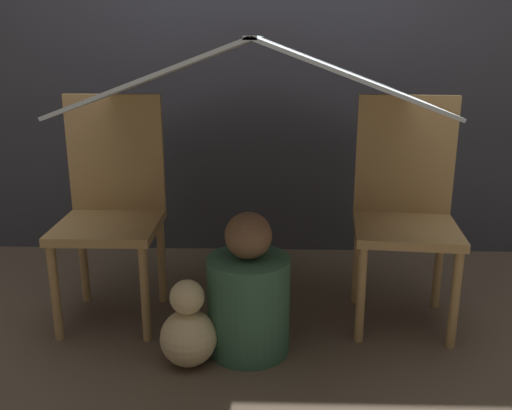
# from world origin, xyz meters

# --- Properties ---
(ground_plane) EXTENTS (8.80, 8.80, 0.00)m
(ground_plane) POSITION_xyz_m (0.00, 0.00, 0.00)
(ground_plane) COLOR brown
(wall_back) EXTENTS (7.00, 0.05, 2.50)m
(wall_back) POSITION_xyz_m (0.00, 1.04, 1.25)
(wall_back) COLOR #3D3D47
(wall_back) RESTS_ON ground_plane
(chair_left) EXTENTS (0.41, 0.41, 0.94)m
(chair_left) POSITION_xyz_m (-0.61, 0.24, 0.50)
(chair_left) COLOR tan
(chair_left) RESTS_ON ground_plane
(chair_right) EXTENTS (0.45, 0.45, 0.94)m
(chair_right) POSITION_xyz_m (0.62, 0.24, 0.50)
(chair_right) COLOR tan
(chair_right) RESTS_ON ground_plane
(sheet_canopy) EXTENTS (1.22, 1.16, 0.24)m
(sheet_canopy) POSITION_xyz_m (0.00, 0.16, 1.05)
(sheet_canopy) COLOR silver
(person_front) EXTENTS (0.31, 0.31, 0.55)m
(person_front) POSITION_xyz_m (-0.02, -0.08, 0.23)
(person_front) COLOR #38664C
(person_front) RESTS_ON ground_plane
(plush_toy) EXTENTS (0.21, 0.21, 0.33)m
(plush_toy) POSITION_xyz_m (-0.24, -0.18, 0.13)
(plush_toy) COLOR beige
(plush_toy) RESTS_ON ground_plane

